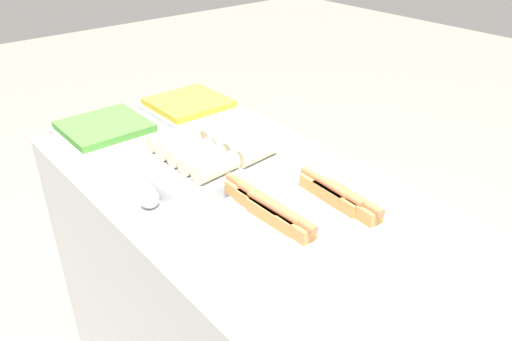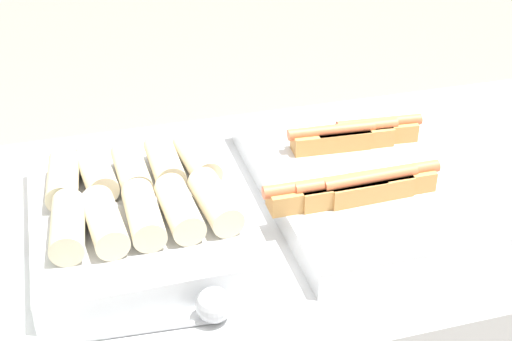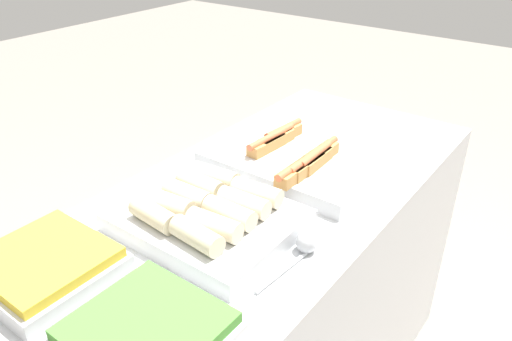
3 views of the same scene
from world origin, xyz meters
TOP-DOWN VIEW (x-y plane):
  - counter at (0.00, 0.00)m, footprint 1.61×0.73m
  - tray_hotdogs at (0.15, -0.00)m, footprint 0.38×0.52m
  - tray_wraps at (-0.25, 0.00)m, footprint 0.36×0.44m
  - tray_side_front at (-0.62, -0.17)m, footprint 0.27×0.28m
  - tray_side_back at (-0.62, 0.16)m, footprint 0.27×0.28m
  - serving_spoon_near at (-0.19, -0.25)m, footprint 0.22×0.05m

SIDE VIEW (x-z plane):
  - counter at x=0.00m, z-range 0.00..0.95m
  - serving_spoon_near at x=-0.19m, z-range 0.95..1.00m
  - tray_hotdogs at x=0.15m, z-range 0.93..1.03m
  - tray_side_front at x=-0.62m, z-range 0.95..1.02m
  - tray_side_back at x=-0.62m, z-range 0.95..1.02m
  - tray_wraps at x=-0.25m, z-range 0.94..1.04m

